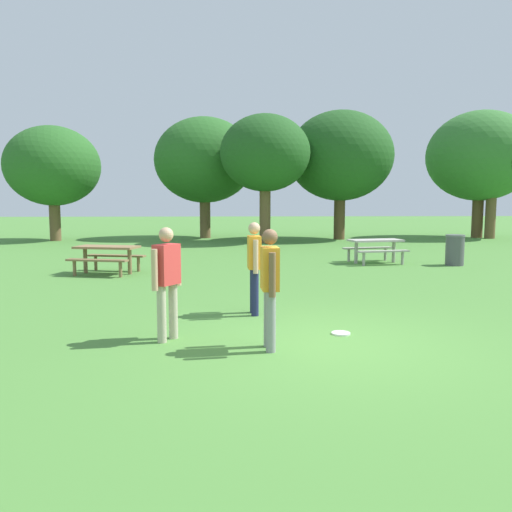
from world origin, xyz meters
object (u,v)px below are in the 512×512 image
(tree_slender_mid, at_px, (340,156))
(tree_back_right, at_px, (493,157))
(tree_tall_left, at_px, (53,166))
(tree_far_right, at_px, (265,154))
(picnic_table_near, at_px, (107,254))
(tree_back_left, at_px, (480,156))
(person_thrower, at_px, (254,262))
(trash_can_beside_table, at_px, (455,250))
(person_catcher, at_px, (270,281))
(person_bystander, at_px, (167,276))
(frisbee, at_px, (341,333))
(tree_broad_center, at_px, (204,161))
(picnic_table_far, at_px, (375,246))

(tree_slender_mid, bearing_deg, tree_back_right, 1.37)
(tree_tall_left, height_order, tree_far_right, tree_far_right)
(tree_far_right, height_order, tree_slender_mid, tree_slender_mid)
(picnic_table_near, distance_m, tree_back_left, 21.85)
(person_thrower, relative_size, trash_can_beside_table, 1.71)
(person_catcher, height_order, person_bystander, same)
(picnic_table_near, height_order, trash_can_beside_table, trash_can_beside_table)
(person_bystander, height_order, tree_tall_left, tree_tall_left)
(tree_far_right, bearing_deg, person_thrower, -94.64)
(frisbee, distance_m, tree_back_right, 23.33)
(person_catcher, bearing_deg, tree_far_right, 86.26)
(tree_broad_center, relative_size, tree_back_right, 1.04)
(tree_back_right, bearing_deg, trash_can_beside_table, -121.77)
(tree_far_right, bearing_deg, person_bystander, -98.54)
(person_bystander, bearing_deg, tree_back_left, 54.26)
(tree_tall_left, xyz_separation_m, tree_slender_mid, (14.61, 0.24, 0.58))
(person_bystander, relative_size, tree_broad_center, 0.25)
(tree_broad_center, bearing_deg, trash_can_beside_table, -55.99)
(picnic_table_near, bearing_deg, person_catcher, -62.29)
(person_catcher, distance_m, person_bystander, 1.53)
(person_bystander, distance_m, tree_back_right, 24.82)
(person_bystander, height_order, tree_back_right, tree_back_right)
(frisbee, distance_m, tree_back_left, 23.65)
(picnic_table_near, bearing_deg, trash_can_beside_table, 7.24)
(picnic_table_far, bearing_deg, tree_far_right, 109.87)
(frisbee, bearing_deg, picnic_table_near, 126.91)
(frisbee, bearing_deg, tree_back_left, 59.13)
(tree_tall_left, distance_m, tree_back_right, 22.87)
(picnic_table_near, relative_size, picnic_table_far, 1.03)
(trash_can_beside_table, xyz_separation_m, tree_back_left, (6.55, 11.85, 3.94))
(frisbee, bearing_deg, person_catcher, -147.37)
(person_bystander, bearing_deg, person_catcher, -19.87)
(person_thrower, distance_m, frisbee, 2.12)
(person_bystander, xyz_separation_m, tree_tall_left, (-7.94, 19.10, 2.79))
(person_catcher, xyz_separation_m, tree_tall_left, (-9.38, 19.62, 2.79))
(picnic_table_near, distance_m, picnic_table_far, 8.37)
(person_thrower, distance_m, tree_back_right, 22.71)
(tree_far_right, height_order, tree_back_right, tree_back_right)
(person_catcher, bearing_deg, tree_tall_left, 115.55)
(tree_broad_center, distance_m, tree_back_right, 15.40)
(picnic_table_far, relative_size, tree_back_right, 0.31)
(person_thrower, bearing_deg, picnic_table_near, 125.78)
(person_thrower, xyz_separation_m, tree_back_right, (13.58, 17.89, 3.40))
(tree_back_right, bearing_deg, person_bystander, -127.35)
(person_catcher, height_order, tree_back_left, tree_back_left)
(person_thrower, bearing_deg, tree_back_left, 54.55)
(tree_broad_center, bearing_deg, tree_back_right, -4.44)
(person_bystander, bearing_deg, tree_back_right, 52.65)
(picnic_table_far, xyz_separation_m, tree_broad_center, (-6.06, 11.73, 3.62))
(person_thrower, relative_size, person_catcher, 1.00)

